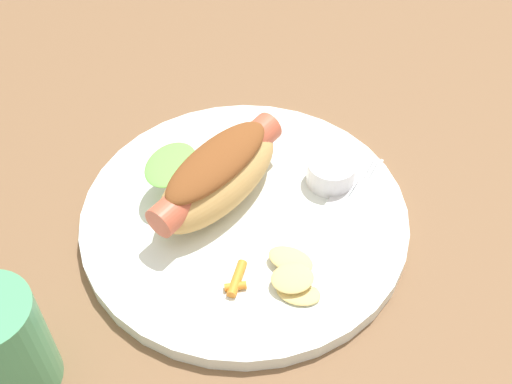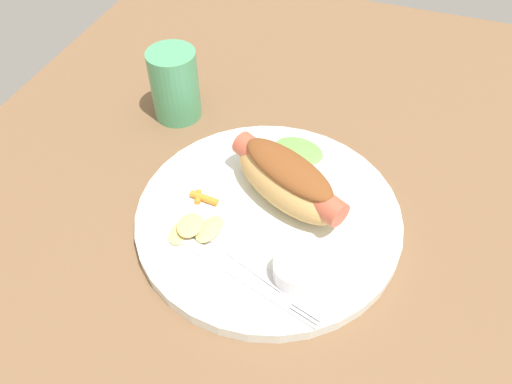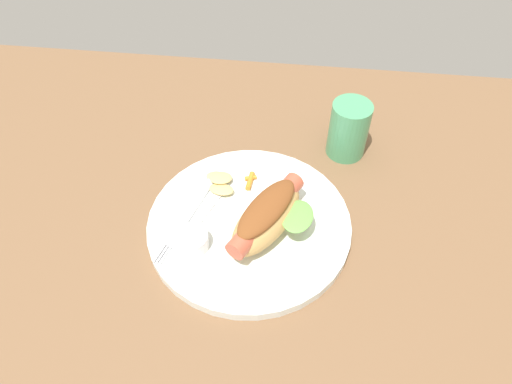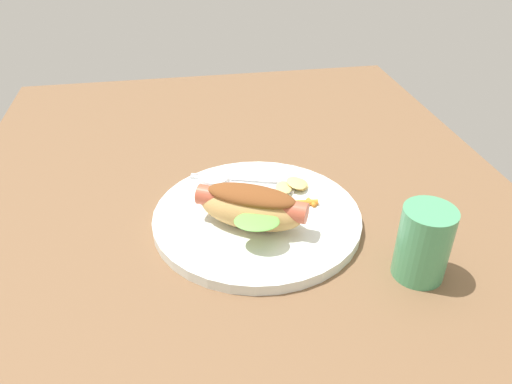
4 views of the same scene
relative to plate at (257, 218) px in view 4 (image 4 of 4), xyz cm
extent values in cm
cube|color=brown|center=(-3.04, -1.28, -1.70)|extent=(120.00, 90.00, 1.80)
cylinder|color=white|center=(0.00, 0.00, 0.00)|extent=(30.42, 30.42, 1.60)
ellipsoid|color=tan|center=(2.67, -1.41, 3.53)|extent=(12.44, 16.00, 5.46)
cylinder|color=#C1563D|center=(2.67, -1.41, 4.48)|extent=(9.90, 15.22, 2.92)
ellipsoid|color=brown|center=(2.67, -1.41, 5.80)|extent=(10.02, 13.30, 2.12)
ellipsoid|color=#6BB74C|center=(7.03, -1.44, 4.62)|extent=(5.52, 6.76, 0.62)
cylinder|color=white|center=(-7.43, -5.37, 2.08)|extent=(4.67, 4.67, 2.55)
cube|color=silver|center=(-8.93, 0.69, 1.00)|extent=(5.09, 13.48, 0.40)
cube|color=silver|center=(-11.79, -7.28, 1.00)|extent=(1.21, 3.15, 0.40)
cube|color=silver|center=(-11.36, -7.41, 1.00)|extent=(1.21, 3.15, 0.40)
cube|color=silver|center=(-10.93, -7.54, 1.00)|extent=(1.21, 3.15, 0.40)
cube|color=silver|center=(-7.20, 0.17, 0.98)|extent=(6.38, 13.71, 0.36)
ellipsoid|color=#DFC172|center=(-6.13, 8.05, 1.05)|extent=(3.94, 2.81, 0.50)
ellipsoid|color=#DFC172|center=(-5.03, 5.14, 1.52)|extent=(4.48, 3.37, 0.84)
ellipsoid|color=#DFC172|center=(-5.46, 7.24, 1.83)|extent=(4.27, 3.80, 1.00)
cylinder|color=orange|center=(-0.82, 7.65, 1.22)|extent=(1.16, 3.54, 0.84)
cylinder|color=orange|center=(-0.82, 8.41, 1.14)|extent=(1.97, 1.25, 0.69)
cylinder|color=#4C9E6B|center=(14.46, 18.41, 4.18)|extent=(6.58, 6.58, 9.95)
camera|label=1|loc=(-7.98, 38.88, 47.78)|focal=46.48mm
camera|label=2|loc=(-35.04, -10.93, 44.61)|focal=35.03mm
camera|label=3|loc=(5.91, -42.16, 56.57)|focal=32.96mm
camera|label=4|loc=(57.62, -10.25, 42.96)|focal=34.57mm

